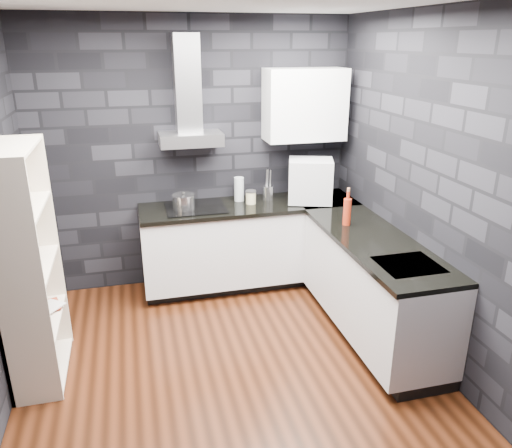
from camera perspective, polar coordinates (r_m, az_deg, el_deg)
name	(u,v)px	position (r m, az deg, el deg)	size (l,w,h in m)	color
ground	(228,361)	(4.22, -3.21, -15.38)	(3.20, 3.20, 0.00)	#3F1C0D
wall_back	(194,156)	(5.15, -7.08, 7.74)	(3.20, 0.05, 2.70)	black
wall_front	(297,318)	(2.16, 4.69, -10.71)	(3.20, 0.05, 2.70)	black
wall_right	(425,188)	(4.20, 18.74, 3.90)	(0.05, 3.20, 2.70)	black
toekick_back	(249,277)	(5.41, -0.79, -6.13)	(2.18, 0.50, 0.10)	black
toekick_right	(373,327)	(4.66, 13.24, -11.43)	(0.50, 1.78, 0.10)	black
counter_back_cab	(250,242)	(5.20, -0.71, -2.07)	(2.20, 0.60, 0.76)	silver
counter_right_cab	(373,285)	(4.43, 13.22, -6.78)	(0.60, 1.80, 0.76)	silver
counter_back_top	(250,206)	(5.05, -0.71, 2.09)	(2.20, 0.62, 0.04)	black
counter_right_top	(376,242)	(4.27, 13.53, -2.01)	(0.62, 1.80, 0.04)	black
counter_corner_top	(324,200)	(5.29, 7.73, 2.77)	(0.62, 0.62, 0.04)	black
hood_body	(191,139)	(4.92, -7.46, 9.61)	(0.60, 0.34, 0.12)	#A9A9AD
hood_chimney	(187,84)	(4.92, -7.85, 15.60)	(0.24, 0.20, 0.90)	#A9A9AD
upper_cabinet	(305,105)	(5.13, 5.59, 13.41)	(0.80, 0.35, 0.70)	white
cooktop	(195,207)	(4.96, -6.93, 1.90)	(0.58, 0.50, 0.01)	black
sink_rim	(409,265)	(3.87, 17.04, -4.51)	(0.44, 0.40, 0.01)	#A9A9AD
pot	(184,202)	(4.90, -8.27, 2.48)	(0.21, 0.21, 0.13)	silver
glass_vase	(239,189)	(5.12, -1.95, 4.00)	(0.10, 0.10, 0.25)	silver
storage_jar	(251,198)	(5.04, -0.59, 3.02)	(0.10, 0.10, 0.12)	beige
utensil_crock	(268,193)	(5.17, 1.37, 3.58)	(0.11, 0.11, 0.14)	silver
appliance_garage	(310,181)	(5.07, 6.22, 4.94)	(0.43, 0.34, 0.43)	silver
red_bottle	(347,212)	(4.51, 10.37, 1.38)	(0.07, 0.07, 0.24)	#9E2812
bookshelf	(28,268)	(4.01, -24.57, -4.55)	(0.34, 0.80, 1.80)	beige
fruit_bowl	(25,269)	(3.90, -24.88, -4.66)	(0.21, 0.21, 0.05)	white
book_red	(36,297)	(4.29, -23.84, -7.69)	(0.16, 0.02, 0.22)	maroon
book_second	(37,294)	(4.29, -23.78, -7.32)	(0.17, 0.02, 0.24)	#B2B2B2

